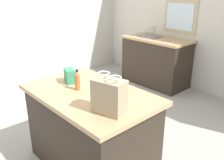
{
  "coord_description": "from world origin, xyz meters",
  "views": [
    {
      "loc": [
        1.85,
        -1.62,
        1.85
      ],
      "look_at": [
        0.05,
        0.02,
        0.92
      ],
      "focal_mm": 39.84,
      "sensor_mm": 36.0,
      "label": 1
    }
  ],
  "objects_px": {
    "kitchen_island": "(91,130)",
    "small_box": "(70,76)",
    "shopping_bag": "(109,96)",
    "bottle": "(77,81)"
  },
  "relations": [
    {
      "from": "kitchen_island",
      "to": "shopping_bag",
      "type": "relative_size",
      "value": 4.11
    },
    {
      "from": "kitchen_island",
      "to": "small_box",
      "type": "bearing_deg",
      "value": 178.8
    },
    {
      "from": "shopping_bag",
      "to": "bottle",
      "type": "xyz_separation_m",
      "value": [
        -0.57,
        0.08,
        -0.05
      ]
    },
    {
      "from": "shopping_bag",
      "to": "small_box",
      "type": "height_order",
      "value": "shopping_bag"
    },
    {
      "from": "shopping_bag",
      "to": "small_box",
      "type": "relative_size",
      "value": 2.02
    },
    {
      "from": "bottle",
      "to": "kitchen_island",
      "type": "bearing_deg",
      "value": 20.36
    },
    {
      "from": "shopping_bag",
      "to": "kitchen_island",
      "type": "bearing_deg",
      "value": 163.6
    },
    {
      "from": "kitchen_island",
      "to": "bottle",
      "type": "bearing_deg",
      "value": -159.64
    },
    {
      "from": "small_box",
      "to": "bottle",
      "type": "distance_m",
      "value": 0.23
    },
    {
      "from": "kitchen_island",
      "to": "bottle",
      "type": "xyz_separation_m",
      "value": [
        -0.13,
        -0.05,
        0.52
      ]
    }
  ]
}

